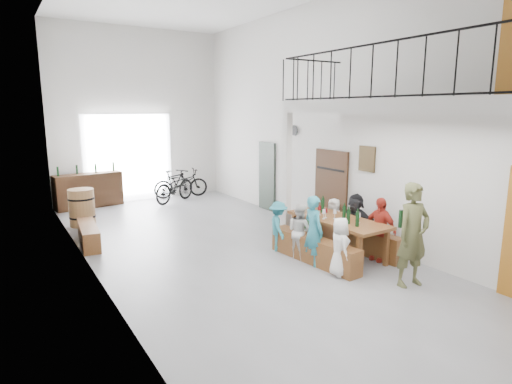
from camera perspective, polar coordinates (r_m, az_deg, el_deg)
floor at (r=9.41m, az=-4.06°, el=-7.31°), size 12.00×12.00×0.00m
room_walls at (r=8.96m, az=-4.38°, el=14.82°), size 12.00×12.00×12.00m
gateway_portal at (r=14.45m, az=-16.61°, el=4.36°), size 2.80×0.08×2.80m
right_wall_decor at (r=9.20m, az=16.54°, el=2.99°), size 0.07×8.28×5.07m
balcony at (r=7.76m, az=20.42°, el=10.41°), size 1.52×5.62×4.00m
tasting_table at (r=8.80m, az=10.85°, el=-3.99°), size 0.97×2.21×0.79m
bench_inner at (r=8.49m, az=7.71°, el=-7.66°), size 0.53×2.19×0.50m
bench_wall at (r=9.32m, az=13.10°, el=-6.09°), size 0.48×2.27×0.52m
tableware at (r=8.72m, az=10.63°, el=-2.55°), size 0.49×1.35×0.35m
side_bench at (r=10.18m, az=-21.42°, el=-5.33°), size 0.50×1.63×0.45m
oak_barrel at (r=11.83m, az=-22.21°, el=-1.92°), size 0.65×0.65×0.95m
serving_counter at (r=14.00m, az=-21.43°, el=0.21°), size 2.03×0.82×1.04m
counter_bottles at (r=13.93m, az=-21.65°, el=2.89°), size 1.70×0.35×0.28m
guest_left_a at (r=7.83m, az=11.10°, el=-7.19°), size 0.49×0.61×1.07m
guest_left_b at (r=8.23m, az=7.68°, el=-5.12°), size 0.37×0.52×1.36m
guest_left_c at (r=8.62m, az=5.83°, el=-5.19°), size 0.49×0.59×1.11m
guest_left_d at (r=9.03m, az=2.98°, el=-4.57°), size 0.63×0.78×1.06m
guest_right_a at (r=8.76m, az=16.15°, el=-4.77°), size 0.37×0.77×1.27m
guest_right_b at (r=9.34m, az=13.06°, el=-3.86°), size 0.60×1.17×1.21m
guest_right_c at (r=9.73m, az=10.28°, el=-3.76°), size 0.45×0.56×1.00m
host_standing at (r=7.64m, az=20.19°, el=-5.40°), size 0.69×0.49×1.77m
potted_plant at (r=10.91m, az=6.58°, el=-3.58°), size 0.43×0.38×0.44m
bicycle_near at (r=14.72m, az=-9.99°, el=1.15°), size 1.90×0.90×0.96m
bicycle_far at (r=13.94m, az=-10.78°, el=0.80°), size 1.80×1.28×1.06m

